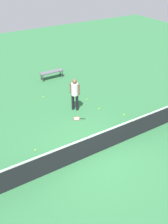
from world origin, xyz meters
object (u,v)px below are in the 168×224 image
(player_near_side, at_px, (75,92))
(tennis_ball_by_net, at_px, (35,150))
(tennis_ball_stray_right, at_px, (124,115))
(tennis_ball_midcourt, at_px, (99,109))
(courtside_bench, at_px, (52,72))
(tennis_ball_near_player, at_px, (43,97))
(tennis_racket_near_player, at_px, (77,119))
(tennis_ball_stray_left, at_px, (87,99))

(player_near_side, distance_m, tennis_ball_by_net, 3.66)
(tennis_ball_by_net, distance_m, tennis_ball_stray_right, 4.75)
(tennis_ball_midcourt, relative_size, courtside_bench, 0.04)
(player_near_side, bearing_deg, tennis_ball_near_player, -66.60)
(tennis_racket_near_player, bearing_deg, tennis_ball_by_net, 23.07)
(player_near_side, height_order, tennis_ball_stray_left, player_near_side)
(player_near_side, height_order, tennis_ball_by_net, player_near_side)
(tennis_ball_near_player, xyz_separation_m, tennis_ball_stray_right, (-2.65, 3.77, 0.00))
(tennis_ball_by_net, xyz_separation_m, courtside_bench, (-3.60, -5.99, 0.38))
(tennis_ball_by_net, bearing_deg, tennis_ball_stray_right, -178.08)
(player_near_side, bearing_deg, tennis_racket_near_player, 66.59)
(player_near_side, bearing_deg, tennis_ball_stray_right, 135.45)
(tennis_racket_near_player, height_order, tennis_ball_stray_right, tennis_ball_stray_right)
(tennis_ball_near_player, distance_m, tennis_ball_by_net, 4.45)
(tennis_ball_stray_left, bearing_deg, tennis_ball_near_player, -37.94)
(tennis_ball_by_net, relative_size, tennis_ball_stray_left, 1.00)
(tennis_ball_near_player, xyz_separation_m, courtside_bench, (-1.51, -2.06, 0.38))
(tennis_ball_midcourt, distance_m, tennis_ball_stray_left, 1.16)
(player_near_side, distance_m, tennis_ball_stray_right, 2.68)
(player_near_side, xyz_separation_m, tennis_racket_near_player, (0.35, 0.80, -1.00))
(tennis_ball_by_net, height_order, tennis_ball_stray_left, same)
(tennis_ball_midcourt, height_order, tennis_ball_stray_right, same)
(tennis_ball_stray_left, distance_m, tennis_ball_stray_right, 2.39)
(player_near_side, height_order, courtside_bench, player_near_side)
(tennis_racket_near_player, xyz_separation_m, courtside_bench, (-0.98, -4.87, 0.40))
(courtside_bench, bearing_deg, tennis_ball_midcourt, 94.84)
(tennis_ball_near_player, distance_m, tennis_ball_midcourt, 3.27)
(player_near_side, distance_m, tennis_ball_midcourt, 1.56)
(player_near_side, relative_size, tennis_ball_stray_right, 25.76)
(tennis_racket_near_player, height_order, tennis_ball_stray_left, tennis_ball_stray_left)
(player_near_side, height_order, tennis_racket_near_player, player_near_side)
(tennis_ball_near_player, xyz_separation_m, tennis_ball_by_net, (2.09, 3.93, 0.00))
(tennis_ball_by_net, bearing_deg, player_near_side, -147.17)
(tennis_ball_stray_left, height_order, tennis_ball_stray_right, same)
(tennis_racket_near_player, distance_m, tennis_ball_stray_right, 2.33)
(tennis_ball_stray_right, bearing_deg, tennis_racket_near_player, -24.23)
(player_near_side, bearing_deg, tennis_ball_stray_left, -153.47)
(tennis_ball_stray_right, bearing_deg, tennis_ball_midcourt, -56.19)
(tennis_ball_near_player, bearing_deg, courtside_bench, -126.28)
(tennis_ball_midcourt, xyz_separation_m, courtside_bench, (0.40, -4.71, 0.38))
(tennis_ball_stray_left, xyz_separation_m, tennis_ball_stray_right, (-0.74, 2.28, 0.00))
(tennis_ball_by_net, bearing_deg, tennis_ball_stray_left, -148.74)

